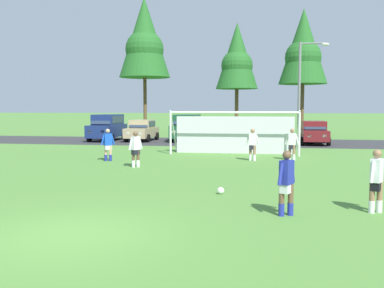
{
  "coord_description": "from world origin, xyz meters",
  "views": [
    {
      "loc": [
        3.97,
        -8.34,
        2.7
      ],
      "look_at": [
        0.93,
        10.25,
        1.09
      ],
      "focal_mm": 39.72,
      "sensor_mm": 36.0,
      "label": 1
    }
  ],
  "objects_px": {
    "parked_car_slot_center": "(223,132)",
    "player_winger_left": "(292,144)",
    "player_winger_right": "(286,183)",
    "player_trailing_back": "(108,145)",
    "soccer_ball": "(221,191)",
    "parked_car_slot_far_left": "(107,127)",
    "street_lamp": "(302,94)",
    "player_striker_near": "(253,145)",
    "player_midfield_center": "(376,181)",
    "soccer_goal": "(234,132)",
    "parked_car_slot_right": "(314,132)",
    "player_defender_far": "(136,149)",
    "parked_car_slot_center_right": "(279,131)",
    "parked_car_slot_left": "(142,130)",
    "parked_car_slot_center_left": "(187,127)"
  },
  "relations": [
    {
      "from": "parked_car_slot_center",
      "to": "player_winger_left",
      "type": "bearing_deg",
      "value": -66.15
    },
    {
      "from": "player_winger_right",
      "to": "player_trailing_back",
      "type": "distance_m",
      "value": 12.86
    },
    {
      "from": "soccer_ball",
      "to": "parked_car_slot_far_left",
      "type": "height_order",
      "value": "parked_car_slot_far_left"
    },
    {
      "from": "player_winger_right",
      "to": "street_lamp",
      "type": "relative_size",
      "value": 0.23
    },
    {
      "from": "player_striker_near",
      "to": "parked_car_slot_center",
      "type": "height_order",
      "value": "parked_car_slot_center"
    },
    {
      "from": "player_midfield_center",
      "to": "player_winger_left",
      "type": "bearing_deg",
      "value": 97.12
    },
    {
      "from": "soccer_goal",
      "to": "street_lamp",
      "type": "relative_size",
      "value": 1.06
    },
    {
      "from": "player_midfield_center",
      "to": "player_striker_near",
      "type": "bearing_deg",
      "value": 107.92
    },
    {
      "from": "player_midfield_center",
      "to": "parked_car_slot_right",
      "type": "height_order",
      "value": "parked_car_slot_right"
    },
    {
      "from": "player_midfield_center",
      "to": "player_defender_far",
      "type": "height_order",
      "value": "same"
    },
    {
      "from": "parked_car_slot_center_right",
      "to": "parked_car_slot_left",
      "type": "bearing_deg",
      "value": 179.55
    },
    {
      "from": "player_winger_left",
      "to": "parked_car_slot_center_right",
      "type": "xyz_separation_m",
      "value": [
        -0.19,
        11.25,
        0.05
      ]
    },
    {
      "from": "player_winger_left",
      "to": "soccer_goal",
      "type": "bearing_deg",
      "value": 139.83
    },
    {
      "from": "parked_car_slot_right",
      "to": "player_defender_far",
      "type": "bearing_deg",
      "value": -123.97
    },
    {
      "from": "soccer_goal",
      "to": "player_striker_near",
      "type": "distance_m",
      "value": 3.39
    },
    {
      "from": "soccer_ball",
      "to": "parked_car_slot_far_left",
      "type": "xyz_separation_m",
      "value": [
        -11.36,
        20.4,
        1.0
      ]
    },
    {
      "from": "player_trailing_back",
      "to": "parked_car_slot_center",
      "type": "distance_m",
      "value": 12.79
    },
    {
      "from": "player_striker_near",
      "to": "parked_car_slot_center_left",
      "type": "xyz_separation_m",
      "value": [
        -5.59,
        12.33,
        0.29
      ]
    },
    {
      "from": "soccer_goal",
      "to": "player_defender_far",
      "type": "distance_m",
      "value": 7.62
    },
    {
      "from": "soccer_ball",
      "to": "parked_car_slot_left",
      "type": "xyz_separation_m",
      "value": [
        -8.44,
        20.54,
        0.77
      ]
    },
    {
      "from": "parked_car_slot_far_left",
      "to": "parked_car_slot_right",
      "type": "xyz_separation_m",
      "value": [
        16.46,
        -0.88,
        -0.24
      ]
    },
    {
      "from": "parked_car_slot_center_left",
      "to": "street_lamp",
      "type": "distance_m",
      "value": 10.33
    },
    {
      "from": "soccer_goal",
      "to": "parked_car_slot_center_right",
      "type": "bearing_deg",
      "value": 71.08
    },
    {
      "from": "player_striker_near",
      "to": "player_defender_far",
      "type": "xyz_separation_m",
      "value": [
        -5.2,
        -3.27,
        0.0
      ]
    },
    {
      "from": "street_lamp",
      "to": "parked_car_slot_center_left",
      "type": "bearing_deg",
      "value": 149.79
    },
    {
      "from": "player_midfield_center",
      "to": "player_winger_right",
      "type": "height_order",
      "value": "same"
    },
    {
      "from": "player_midfield_center",
      "to": "parked_car_slot_right",
      "type": "distance_m",
      "value": 21.26
    },
    {
      "from": "player_striker_near",
      "to": "player_winger_left",
      "type": "relative_size",
      "value": 1.0
    },
    {
      "from": "player_striker_near",
      "to": "player_trailing_back",
      "type": "height_order",
      "value": "same"
    },
    {
      "from": "parked_car_slot_center_left",
      "to": "parked_car_slot_center",
      "type": "relative_size",
      "value": 1.09
    },
    {
      "from": "soccer_ball",
      "to": "parked_car_slot_left",
      "type": "relative_size",
      "value": 0.05
    },
    {
      "from": "player_winger_left",
      "to": "parked_car_slot_left",
      "type": "bearing_deg",
      "value": 134.76
    },
    {
      "from": "player_winger_left",
      "to": "parked_car_slot_left",
      "type": "height_order",
      "value": "parked_car_slot_left"
    },
    {
      "from": "player_defender_far",
      "to": "player_trailing_back",
      "type": "xyz_separation_m",
      "value": [
        -2.06,
        1.98,
        0.0
      ]
    },
    {
      "from": "player_striker_near",
      "to": "player_winger_left",
      "type": "bearing_deg",
      "value": 14.29
    },
    {
      "from": "player_striker_near",
      "to": "parked_car_slot_center_left",
      "type": "relative_size",
      "value": 0.35
    },
    {
      "from": "parked_car_slot_center_left",
      "to": "parked_car_slot_center",
      "type": "height_order",
      "value": "parked_car_slot_center_left"
    },
    {
      "from": "parked_car_slot_left",
      "to": "parked_car_slot_right",
      "type": "bearing_deg",
      "value": -4.3
    },
    {
      "from": "street_lamp",
      "to": "parked_car_slot_left",
      "type": "bearing_deg",
      "value": 159.7
    },
    {
      "from": "soccer_goal",
      "to": "player_defender_far",
      "type": "relative_size",
      "value": 4.54
    },
    {
      "from": "parked_car_slot_center_left",
      "to": "parked_car_slot_right",
      "type": "bearing_deg",
      "value": -8.66
    },
    {
      "from": "soccer_ball",
      "to": "player_winger_right",
      "type": "relative_size",
      "value": 0.13
    },
    {
      "from": "player_winger_left",
      "to": "parked_car_slot_center",
      "type": "relative_size",
      "value": 0.38
    },
    {
      "from": "parked_car_slot_far_left",
      "to": "soccer_ball",
      "type": "bearing_deg",
      "value": -60.89
    },
    {
      "from": "soccer_ball",
      "to": "player_winger_right",
      "type": "xyz_separation_m",
      "value": [
        1.87,
        -2.4,
        0.71
      ]
    },
    {
      "from": "soccer_goal",
      "to": "street_lamp",
      "type": "distance_m",
      "value": 6.35
    },
    {
      "from": "parked_car_slot_far_left",
      "to": "parked_car_slot_center",
      "type": "bearing_deg",
      "value": -6.81
    },
    {
      "from": "soccer_goal",
      "to": "parked_car_slot_center_right",
      "type": "height_order",
      "value": "soccer_goal"
    },
    {
      "from": "player_midfield_center",
      "to": "player_winger_left",
      "type": "xyz_separation_m",
      "value": [
        -1.36,
        10.92,
        0.0
      ]
    },
    {
      "from": "soccer_goal",
      "to": "player_winger_left",
      "type": "xyz_separation_m",
      "value": [
        3.14,
        -2.65,
        -0.47
      ]
    }
  ]
}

